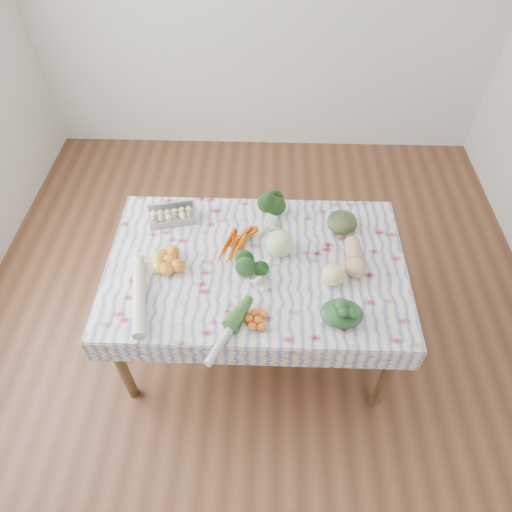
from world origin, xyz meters
TOP-DOWN VIEW (x-y plane):
  - ground at (0.00, 0.00)m, footprint 4.50×4.50m
  - dining_table at (0.00, 0.00)m, footprint 1.60×1.00m
  - tablecloth at (0.00, 0.00)m, footprint 1.66×1.06m
  - egg_carton at (-0.51, 0.31)m, footprint 0.29×0.17m
  - carrot_bunch at (-0.12, 0.10)m, footprint 0.30×0.28m
  - kale_bunch at (0.08, 0.36)m, footprint 0.18×0.16m
  - kabocha_squash at (0.49, 0.28)m, footprint 0.22×0.22m
  - cabbage at (0.13, 0.08)m, footprint 0.19×0.19m
  - butternut_squash at (0.54, 0.01)m, footprint 0.12×0.25m
  - orange_cluster at (-0.47, -0.03)m, footprint 0.32×0.32m
  - broccoli at (-0.01, -0.12)m, footprint 0.21×0.21m
  - mandarin_cluster at (0.02, -0.39)m, footprint 0.17×0.17m
  - grapefruit at (0.41, -0.12)m, footprint 0.15×0.15m
  - spinach_bag at (0.43, -0.36)m, footprint 0.24×0.21m
  - daikon at (-0.59, -0.29)m, footprint 0.16×0.46m
  - leek at (-0.12, -0.46)m, footprint 0.21×0.38m

SIDE VIEW (x-z plane):
  - ground at x=0.00m, z-range 0.00..0.00m
  - dining_table at x=0.00m, z-range 0.30..1.05m
  - tablecloth at x=0.00m, z-range 0.75..0.76m
  - leek at x=-0.12m, z-range 0.76..0.81m
  - carrot_bunch at x=-0.12m, z-range 0.76..0.81m
  - mandarin_cluster at x=0.02m, z-range 0.76..0.81m
  - daikon at x=-0.59m, z-range 0.76..0.83m
  - egg_carton at x=-0.51m, z-range 0.76..0.83m
  - orange_cluster at x=-0.47m, z-range 0.76..0.84m
  - spinach_bag at x=0.43m, z-range 0.76..0.86m
  - broccoli at x=-0.01m, z-range 0.76..0.87m
  - kabocha_squash at x=0.49m, z-range 0.76..0.88m
  - butternut_squash at x=0.54m, z-range 0.76..0.88m
  - grapefruit at x=0.41m, z-range 0.76..0.88m
  - kale_bunch at x=0.08m, z-range 0.76..0.91m
  - cabbage at x=0.13m, z-range 0.76..0.92m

